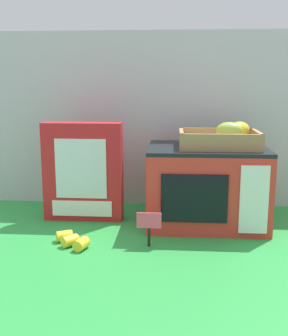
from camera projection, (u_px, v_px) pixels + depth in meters
The scene contains 7 objects.
ground_plane at pixel (146, 222), 1.40m from camera, with size 1.70×1.70×0.00m, color green.
display_back_panel at pixel (151, 120), 1.57m from camera, with size 1.61×0.03×0.64m, color #B7BABF.
toy_microwave at pixel (206, 185), 1.38m from camera, with size 0.38×0.29×0.26m.
food_groups_crate at pixel (222, 139), 1.33m from camera, with size 0.25×0.18×0.08m.
cookie_set_box at pixel (83, 172), 1.41m from camera, with size 0.26×0.07×0.33m.
price_sign at pixel (149, 224), 1.19m from camera, with size 0.07×0.01×0.10m.
loose_toy_banana at pixel (72, 240), 1.20m from camera, with size 0.11×0.11×0.03m.
Camera 1 is at (0.09, -1.34, 0.46)m, focal length 45.14 mm.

